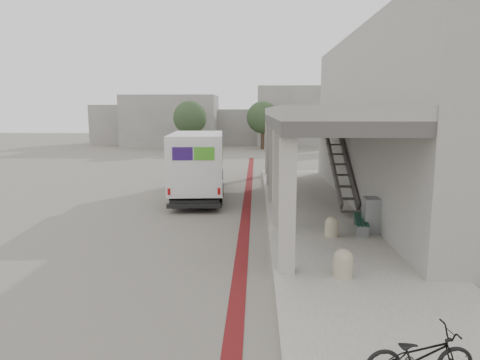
{
  "coord_description": "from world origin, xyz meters",
  "views": [
    {
      "loc": [
        1.38,
        -13.2,
        3.91
      ],
      "look_at": [
        0.84,
        0.91,
        1.6
      ],
      "focal_mm": 32.0,
      "sensor_mm": 36.0,
      "label": 1
    }
  ],
  "objects_px": {
    "utility_cabinet": "(372,215)",
    "bicycle_black": "(419,356)",
    "bench": "(361,222)",
    "fedex_truck": "(198,163)"
  },
  "relations": [
    {
      "from": "fedex_truck",
      "to": "utility_cabinet",
      "type": "relative_size",
      "value": 6.38
    },
    {
      "from": "fedex_truck",
      "to": "bicycle_black",
      "type": "relative_size",
      "value": 4.51
    },
    {
      "from": "fedex_truck",
      "to": "bicycle_black",
      "type": "bearing_deg",
      "value": -74.61
    },
    {
      "from": "utility_cabinet",
      "to": "bicycle_black",
      "type": "bearing_deg",
      "value": -96.5
    },
    {
      "from": "fedex_truck",
      "to": "bicycle_black",
      "type": "height_order",
      "value": "fedex_truck"
    },
    {
      "from": "utility_cabinet",
      "to": "bicycle_black",
      "type": "distance_m",
      "value": 7.69
    },
    {
      "from": "bicycle_black",
      "to": "bench",
      "type": "bearing_deg",
      "value": -13.99
    },
    {
      "from": "bench",
      "to": "utility_cabinet",
      "type": "xyz_separation_m",
      "value": [
        0.29,
        -0.12,
        0.26
      ]
    },
    {
      "from": "fedex_truck",
      "to": "bench",
      "type": "xyz_separation_m",
      "value": [
        5.94,
        -5.8,
        -1.15
      ]
    },
    {
      "from": "fedex_truck",
      "to": "utility_cabinet",
      "type": "bearing_deg",
      "value": -48.13
    }
  ]
}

